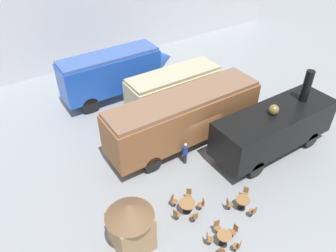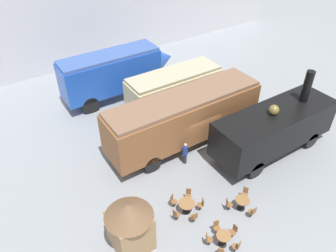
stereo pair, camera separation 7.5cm
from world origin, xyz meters
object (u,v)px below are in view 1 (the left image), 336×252
steam_locomotive (274,127)px  cafe_table_far (224,238)px  ticket_kiosk (130,223)px  streamlined_locomotive (118,70)px  cafe_chair_0 (176,214)px  visitor_person (185,153)px  passenger_coach_wooden (184,116)px  cafe_table_near (187,205)px  cafe_table_mid (243,202)px  passenger_coach_vintage (174,88)px

steam_locomotive → cafe_table_far: (-7.36, -3.81, -1.38)m
steam_locomotive → ticket_kiosk: bearing=-173.3°
streamlined_locomotive → cafe_chair_0: streamlined_locomotive is taller
cafe_table_far → visitor_person: bearing=72.5°
passenger_coach_wooden → cafe_chair_0: 6.81m
visitor_person → ticket_kiosk: (-5.62, -3.37, 0.80)m
visitor_person → ticket_kiosk: 6.60m
cafe_table_near → cafe_table_mid: cafe_table_mid is taller
cafe_chair_0 → cafe_table_far: bearing=-76.6°
cafe_table_near → visitor_person: (2.18, 3.24, 0.29)m
cafe_table_far → streamlined_locomotive: bearing=82.3°
passenger_coach_wooden → visitor_person: size_ratio=6.68×
passenger_coach_vintage → passenger_coach_wooden: bearing=-114.8°
passenger_coach_vintage → cafe_chair_0: passenger_coach_vintage is taller
passenger_coach_vintage → visitor_person: bearing=-117.3°
cafe_table_near → visitor_person: bearing=56.0°
passenger_coach_wooden → visitor_person: bearing=-122.5°
streamlined_locomotive → ticket_kiosk: streamlined_locomotive is taller
streamlined_locomotive → cafe_table_far: (-2.12, -15.59, -1.78)m
streamlined_locomotive → passenger_coach_vintage: streamlined_locomotive is taller
visitor_person → streamlined_locomotive: bearing=88.4°
passenger_coach_vintage → cafe_table_mid: 10.63m
streamlined_locomotive → visitor_person: size_ratio=6.06×
passenger_coach_vintage → steam_locomotive: 8.07m
passenger_coach_wooden → steam_locomotive: (4.40, -3.81, -0.28)m
steam_locomotive → cafe_table_near: bearing=-171.3°
streamlined_locomotive → steam_locomotive: size_ratio=1.14×
passenger_coach_vintage → cafe_table_far: 12.44m
cafe_chair_0 → ticket_kiosk: (-2.63, 0.03, 1.16)m
cafe_table_mid → ticket_kiosk: size_ratio=0.26×
passenger_coach_wooden → streamlined_locomotive: bearing=96.1°
cafe_table_near → visitor_person: size_ratio=0.56×
steam_locomotive → cafe_table_mid: steam_locomotive is taller
streamlined_locomotive → steam_locomotive: steam_locomotive is taller
passenger_coach_wooden → ticket_kiosk: passenger_coach_wooden is taller
passenger_coach_wooden → ticket_kiosk: size_ratio=3.58×
cafe_table_near → visitor_person: visitor_person is taller
steam_locomotive → cafe_table_mid: size_ratio=10.84×
visitor_person → passenger_coach_wooden: bearing=57.5°
streamlined_locomotive → steam_locomotive: (5.25, -11.78, -0.40)m
streamlined_locomotive → passenger_coach_vintage: (2.60, -4.16, -0.47)m
cafe_table_near → passenger_coach_wooden: bearing=56.5°
passenger_coach_wooden → visitor_person: passenger_coach_wooden is taller
cafe_table_mid → cafe_table_far: bearing=-153.7°
cafe_table_mid → passenger_coach_vintage: bearing=76.9°
streamlined_locomotive → cafe_chair_0: bearing=-103.9°
passenger_coach_wooden → passenger_coach_vintage: bearing=65.2°
ticket_kiosk → passenger_coach_vintage: bearing=46.4°
passenger_coach_vintage → cafe_table_near: passenger_coach_vintage is taller
steam_locomotive → visitor_person: steam_locomotive is taller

